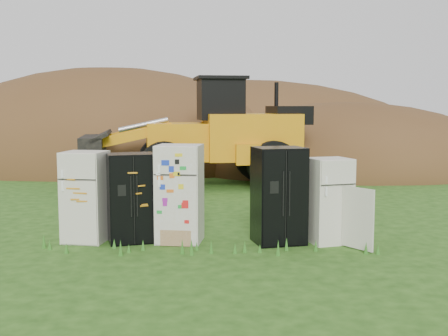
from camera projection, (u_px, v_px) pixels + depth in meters
The scene contains 10 objects.
ground at pixel (207, 242), 10.96m from camera, with size 120.00×120.00×0.00m, color #204412.
fridge_leftmost at pixel (86, 197), 10.94m from camera, with size 0.78×0.75×1.77m, color beige, non-canonical shape.
fridge_black_side at pixel (131, 198), 10.92m from camera, with size 0.90×0.71×1.73m, color black, non-canonical shape.
fridge_sticker at pixel (180, 194), 10.90m from camera, with size 0.85×0.78×1.90m, color silver, non-canonical shape.
fridge_black_right at pixel (279, 195), 10.81m from camera, with size 0.93×0.77×1.86m, color black, non-canonical shape.
fridge_open_door at pixel (329, 201), 10.84m from camera, with size 0.75×0.69×1.64m, color beige, non-canonical shape.
wheel_loader at pixel (193, 132), 18.31m from camera, with size 7.42×3.01×3.59m, color orange, non-canonical shape.
dirt_mound_right at pixel (345, 169), 23.57m from camera, with size 13.61×9.98×5.61m, color #4E3219.
dirt_mound_left at pixel (110, 163), 25.95m from camera, with size 17.18×12.88×8.77m, color #4E3219.
dirt_mound_back at pixel (242, 157), 28.93m from camera, with size 20.28×13.52×7.93m, color #4E3219.
Camera 1 is at (0.64, -10.72, 2.65)m, focal length 45.00 mm.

